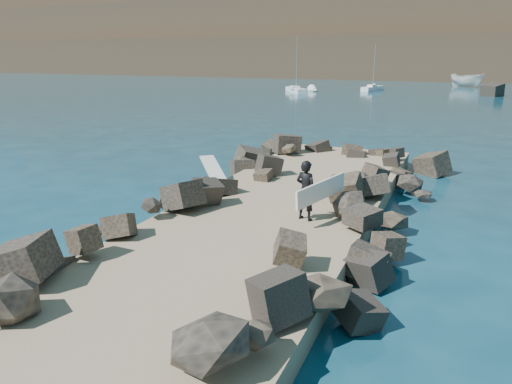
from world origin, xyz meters
The scene contains 10 objects.
ground centered at (0.00, 0.00, 0.00)m, with size 800.00×800.00×0.00m, color #0F384C.
jetty centered at (0.00, -2.00, 0.30)m, with size 6.00×26.00×0.60m, color #8C7759.
riprap_left centered at (-2.90, -1.50, 0.50)m, with size 2.60×22.00×1.00m, color black.
riprap_right centered at (2.90, -1.50, 0.50)m, with size 2.60×22.00×1.00m, color black.
headland centered at (10.00, 160.00, 16.00)m, with size 360.00×140.00×32.00m, color #2D4919.
surfboard_resting centered at (-3.21, 2.25, 1.04)m, with size 0.55×2.22×0.07m, color silver.
boat_imported centered at (5.66, 75.80, 1.16)m, with size 2.26×6.02×2.32m, color silver.
surfer_with_board centered at (1.30, -0.23, 1.49)m, with size 1.24×2.08×1.77m.
sailboat_a centered at (-17.21, 52.64, 0.35)m, with size 5.05×6.30×8.09m.
sailboat_b centered at (-7.51, 60.49, 0.35)m, with size 2.69×5.82×7.01m.
Camera 1 is at (5.00, -12.34, 5.22)m, focal length 32.00 mm.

